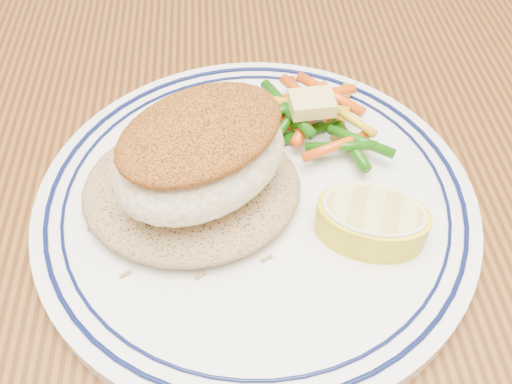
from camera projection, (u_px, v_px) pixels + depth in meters
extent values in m
cube|color=#47250E|center=(284.00, 260.00, 0.38)|extent=(1.50, 0.90, 0.04)
cylinder|color=white|center=(256.00, 204.00, 0.38)|extent=(0.29, 0.29, 0.01)
torus|color=#0A113F|center=(256.00, 196.00, 0.37)|extent=(0.27, 0.27, 0.00)
torus|color=#0A113F|center=(256.00, 196.00, 0.37)|extent=(0.25, 0.25, 0.00)
ellipsoid|color=#99784C|center=(191.00, 184.00, 0.36)|extent=(0.14, 0.12, 0.03)
ellipsoid|color=#F4E9C9|center=(201.00, 160.00, 0.33)|extent=(0.13, 0.13, 0.05)
ellipsoid|color=#945117|center=(200.00, 132.00, 0.32)|extent=(0.13, 0.12, 0.02)
cylinder|color=#15500A|center=(312.00, 130.00, 0.41)|extent=(0.05, 0.03, 0.01)
cylinder|color=#DE490B|center=(277.00, 119.00, 0.41)|extent=(0.04, 0.04, 0.01)
cylinder|color=gold|center=(342.00, 111.00, 0.42)|extent=(0.02, 0.05, 0.01)
cylinder|color=#DE490B|center=(307.00, 120.00, 0.41)|extent=(0.03, 0.06, 0.01)
cylinder|color=#15500A|center=(352.00, 146.00, 0.39)|extent=(0.02, 0.05, 0.01)
cylinder|color=#15500A|center=(277.00, 139.00, 0.40)|extent=(0.02, 0.05, 0.01)
cylinder|color=#15500A|center=(317.00, 110.00, 0.41)|extent=(0.04, 0.05, 0.01)
cylinder|color=#DE490B|center=(297.00, 105.00, 0.42)|extent=(0.01, 0.06, 0.01)
cylinder|color=gold|center=(295.00, 99.00, 0.42)|extent=(0.05, 0.03, 0.01)
cylinder|color=#15500A|center=(341.00, 146.00, 0.38)|extent=(0.05, 0.01, 0.01)
cylinder|color=#DE490B|center=(338.00, 145.00, 0.38)|extent=(0.05, 0.02, 0.01)
cylinder|color=#15500A|center=(295.00, 113.00, 0.40)|extent=(0.04, 0.05, 0.01)
cylinder|color=#15500A|center=(361.00, 141.00, 0.38)|extent=(0.04, 0.03, 0.01)
cylinder|color=#DE490B|center=(330.00, 94.00, 0.41)|extent=(0.05, 0.05, 0.01)
cylinder|color=#DE490B|center=(319.00, 94.00, 0.41)|extent=(0.05, 0.01, 0.01)
cylinder|color=#15500A|center=(288.00, 109.00, 0.40)|extent=(0.03, 0.06, 0.01)
cylinder|color=gold|center=(306.00, 106.00, 0.40)|extent=(0.06, 0.02, 0.01)
cylinder|color=#DE490B|center=(305.00, 98.00, 0.40)|extent=(0.03, 0.05, 0.01)
cylinder|color=#15500A|center=(278.00, 111.00, 0.40)|extent=(0.06, 0.01, 0.01)
cylinder|color=gold|center=(348.00, 117.00, 0.39)|extent=(0.03, 0.04, 0.01)
cube|color=#E1CD6E|center=(312.00, 103.00, 0.39)|extent=(0.03, 0.03, 0.01)
torus|color=white|center=(374.00, 210.00, 0.33)|extent=(0.08, 0.08, 0.00)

